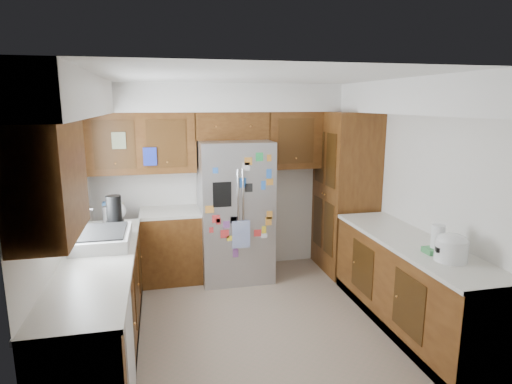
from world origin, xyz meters
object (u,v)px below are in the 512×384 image
pantry (345,193)px  fridge (235,210)px  paper_towel (438,239)px  rice_cooker (451,247)px

pantry → fridge: (-1.50, 0.05, -0.17)m
fridge → paper_towel: 2.54m
pantry → paper_towel: size_ratio=8.12×
pantry → paper_towel: (0.01, -1.98, -0.02)m
fridge → paper_towel: (1.51, -2.03, 0.15)m
pantry → rice_cooker: bearing=-90.0°
paper_towel → rice_cooker: bearing=-91.7°
pantry → fridge: size_ratio=1.19×
paper_towel → fridge: bearing=126.5°
fridge → paper_towel: fridge is taller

